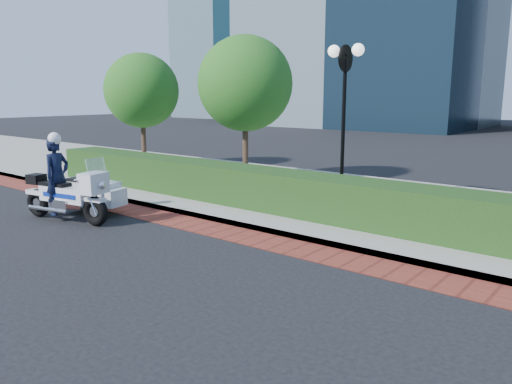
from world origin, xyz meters
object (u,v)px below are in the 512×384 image
Objects in this scene: tree_b at (245,84)px; police_motorcycle at (74,189)px; lamppost at (344,99)px; tree_a at (142,91)px.

tree_b reaches higher than police_motorcycle.
tree_a is (-10.00, 1.30, 0.26)m from lamppost.
tree_b is at bearing 163.89° from lamppost.
tree_b is at bearing 0.00° from tree_a.
tree_b reaches higher than tree_a.
lamppost is at bearing -16.11° from tree_b.
lamppost is at bearing 35.29° from police_motorcycle.
tree_a is at bearing 172.59° from lamppost.
tree_a is 1.70× the size of police_motorcycle.
lamppost is 10.09m from tree_a.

